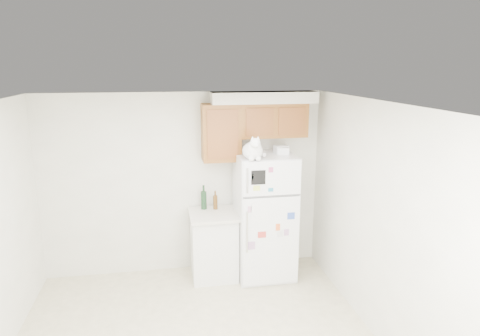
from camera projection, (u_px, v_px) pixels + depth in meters
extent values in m
cube|color=silver|center=(184.00, 184.00, 5.88)|extent=(3.80, 0.04, 2.50)
cube|color=silver|center=(384.00, 228.00, 4.30)|extent=(0.04, 4.00, 2.50)
cube|color=white|center=(192.00, 106.00, 3.67)|extent=(3.80, 4.00, 0.04)
cube|color=#8F571F|center=(273.00, 120.00, 5.71)|extent=(0.90, 0.33, 0.45)
cube|color=#8F571F|center=(221.00, 133.00, 5.63)|extent=(0.50, 0.33, 0.75)
cube|color=silver|center=(264.00, 97.00, 5.63)|extent=(1.40, 0.37, 0.15)
cube|color=white|center=(264.00, 216.00, 5.79)|extent=(0.76, 0.72, 1.70)
cube|color=white|center=(272.00, 178.00, 5.29)|extent=(0.74, 0.03, 0.44)
cube|color=white|center=(271.00, 242.00, 5.48)|extent=(0.74, 0.03, 1.19)
cube|color=#59595B|center=(272.00, 196.00, 5.34)|extent=(0.74, 0.03, 0.02)
cylinder|color=silver|center=(247.00, 181.00, 5.20)|extent=(0.02, 0.02, 0.32)
cylinder|color=silver|center=(247.00, 232.00, 5.36)|extent=(0.02, 0.02, 0.55)
cube|color=black|center=(258.00, 177.00, 5.23)|extent=(0.18, 0.00, 0.18)
cube|color=white|center=(260.00, 212.00, 5.34)|extent=(0.22, 0.00, 0.28)
cube|color=#BA4A7B|center=(271.00, 170.00, 5.24)|extent=(0.06, 0.00, 0.07)
cube|color=orange|center=(278.00, 227.00, 5.44)|extent=(0.06, 0.00, 0.09)
cube|color=#3351B3|center=(291.00, 216.00, 5.43)|extent=(0.10, 0.00, 0.09)
cube|color=#AB7AA9|center=(251.00, 246.00, 5.43)|extent=(0.10, 0.00, 0.11)
cube|color=teal|center=(271.00, 190.00, 5.30)|extent=(0.06, 0.00, 0.05)
cube|color=silver|center=(280.00, 234.00, 5.46)|extent=(0.07, 0.00, 0.09)
cube|color=#A978A7|center=(286.00, 232.00, 5.47)|extent=(0.07, 0.00, 0.09)
cube|color=#C38BAC|center=(250.00, 209.00, 5.31)|extent=(0.05, 0.00, 0.08)
cube|color=silver|center=(251.00, 177.00, 5.21)|extent=(0.06, 0.00, 0.05)
cube|color=#D5E851|center=(257.00, 188.00, 5.26)|extent=(0.09, 0.00, 0.07)
cube|color=#CF3C33|center=(262.00, 235.00, 5.42)|extent=(0.11, 0.00, 0.08)
cube|color=white|center=(214.00, 246.00, 5.83)|extent=(0.60, 0.60, 0.88)
cube|color=silver|center=(213.00, 214.00, 5.70)|extent=(0.64, 0.64, 0.04)
ellipsoid|color=white|center=(253.00, 151.00, 5.30)|extent=(0.25, 0.34, 0.21)
ellipsoid|color=white|center=(254.00, 149.00, 5.20)|extent=(0.18, 0.15, 0.20)
sphere|color=white|center=(255.00, 143.00, 5.13)|extent=(0.13, 0.13, 0.13)
cone|color=white|center=(252.00, 138.00, 5.11)|extent=(0.04, 0.04, 0.05)
cone|color=white|center=(258.00, 138.00, 5.12)|extent=(0.04, 0.04, 0.05)
cone|color=#D88C8C|center=(253.00, 139.00, 5.10)|extent=(0.02, 0.02, 0.03)
cone|color=#D88C8C|center=(258.00, 138.00, 5.11)|extent=(0.02, 0.02, 0.03)
sphere|color=white|center=(256.00, 146.00, 5.08)|extent=(0.05, 0.05, 0.05)
sphere|color=white|center=(251.00, 159.00, 5.18)|extent=(0.07, 0.07, 0.07)
sphere|color=white|center=(258.00, 159.00, 5.19)|extent=(0.07, 0.07, 0.07)
cylinder|color=white|center=(259.00, 154.00, 5.45)|extent=(0.16, 0.21, 0.07)
cube|color=white|center=(281.00, 149.00, 5.69)|extent=(0.20, 0.15, 0.10)
cube|color=white|center=(283.00, 151.00, 5.59)|extent=(0.17, 0.14, 0.09)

